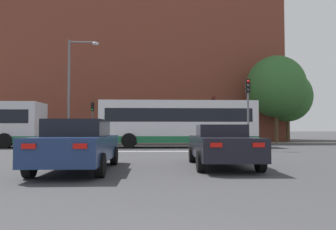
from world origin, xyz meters
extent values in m
cube|color=silver|center=(0.00, 16.11, 0.00)|extent=(8.65, 0.30, 0.01)
cube|color=#A09B91|center=(0.00, 27.88, 0.01)|extent=(69.61, 2.50, 0.01)
cube|color=brown|center=(-3.64, 35.76, 9.02)|extent=(34.26, 10.40, 18.03)
cube|color=navy|center=(-2.25, 7.71, 0.68)|extent=(1.89, 4.86, 0.72)
cube|color=black|center=(-2.25, 7.66, 1.28)|extent=(1.61, 2.19, 0.49)
cylinder|color=black|center=(-3.15, 9.21, 0.32)|extent=(0.22, 0.64, 0.64)
cylinder|color=black|center=(-1.36, 9.22, 0.32)|extent=(0.22, 0.64, 0.64)
cylinder|color=black|center=(-3.13, 6.20, 0.32)|extent=(0.22, 0.64, 0.64)
cylinder|color=black|center=(-1.35, 6.21, 0.32)|extent=(0.22, 0.64, 0.64)
cube|color=red|center=(-2.81, 5.26, 0.86)|extent=(0.32, 0.05, 0.12)
cube|color=red|center=(-1.66, 5.27, 0.86)|extent=(0.32, 0.05, 0.12)
cube|color=black|center=(2.29, 8.57, 0.66)|extent=(1.93, 4.66, 0.68)
cube|color=black|center=(2.29, 8.68, 1.20)|extent=(1.59, 1.43, 0.40)
cylinder|color=black|center=(1.46, 10.02, 0.32)|extent=(0.24, 0.65, 0.64)
cylinder|color=black|center=(3.19, 9.97, 0.32)|extent=(0.24, 0.65, 0.64)
cylinder|color=black|center=(1.38, 7.17, 0.32)|extent=(0.24, 0.65, 0.64)
cylinder|color=black|center=(3.11, 7.12, 0.32)|extent=(0.24, 0.65, 0.64)
cube|color=red|center=(1.66, 6.26, 0.83)|extent=(0.32, 0.06, 0.12)
cube|color=red|center=(2.78, 6.23, 0.83)|extent=(0.32, 0.06, 0.12)
cube|color=silver|center=(1.69, 20.54, 1.77)|extent=(10.68, 2.48, 2.85)
cube|color=#1E7042|center=(1.69, 20.54, 0.57)|extent=(10.70, 2.50, 0.44)
cube|color=black|center=(1.69, 20.54, 2.20)|extent=(9.83, 2.51, 0.90)
cylinder|color=black|center=(-1.62, 19.35, 0.50)|extent=(1.00, 0.28, 1.00)
cylinder|color=black|center=(-1.62, 21.72, 0.50)|extent=(1.00, 0.28, 1.00)
cylinder|color=black|center=(5.00, 19.35, 0.50)|extent=(1.00, 0.28, 1.00)
cylinder|color=black|center=(5.00, 21.72, 0.50)|extent=(1.00, 0.28, 1.00)
cylinder|color=black|center=(-9.68, 19.45, 0.50)|extent=(1.00, 0.28, 1.00)
cylinder|color=black|center=(-9.68, 21.92, 0.50)|extent=(1.00, 0.28, 1.00)
cylinder|color=slate|center=(-5.49, 27.22, 1.43)|extent=(0.12, 0.12, 2.86)
cube|color=black|center=(-5.49, 27.22, 3.26)|extent=(0.26, 0.20, 0.80)
sphere|color=black|center=(-5.49, 27.09, 3.52)|extent=(0.17, 0.17, 0.17)
sphere|color=black|center=(-5.49, 27.09, 3.26)|extent=(0.17, 0.17, 0.17)
sphere|color=#1ED14C|center=(-5.49, 27.09, 3.00)|extent=(0.17, 0.17, 0.17)
cylinder|color=slate|center=(5.40, 27.04, 1.70)|extent=(0.12, 0.12, 3.41)
cube|color=black|center=(5.40, 27.04, 3.81)|extent=(0.26, 0.20, 0.80)
sphere|color=red|center=(5.40, 26.91, 4.06)|extent=(0.17, 0.17, 0.17)
sphere|color=black|center=(5.40, 26.91, 3.81)|extent=(0.17, 0.17, 0.17)
sphere|color=black|center=(5.40, 26.91, 3.55)|extent=(0.17, 0.17, 0.17)
cylinder|color=slate|center=(5.57, 16.75, 1.71)|extent=(0.12, 0.12, 3.41)
cube|color=black|center=(5.57, 16.75, 3.81)|extent=(0.26, 0.20, 0.80)
sphere|color=red|center=(5.57, 16.62, 4.07)|extent=(0.17, 0.17, 0.17)
sphere|color=black|center=(5.57, 16.62, 3.81)|extent=(0.17, 0.17, 0.17)
sphere|color=black|center=(5.57, 16.62, 3.56)|extent=(0.17, 0.17, 0.17)
cylinder|color=slate|center=(-6.02, 21.04, 3.81)|extent=(0.16, 0.16, 7.63)
cylinder|color=slate|center=(-5.10, 21.04, 7.48)|extent=(1.85, 0.10, 0.10)
ellipsoid|color=#B2B2B7|center=(-4.17, 21.04, 7.38)|extent=(0.50, 0.36, 0.22)
cylinder|color=brown|center=(6.38, 28.79, 0.38)|extent=(0.13, 0.13, 0.76)
cylinder|color=brown|center=(6.41, 28.62, 0.38)|extent=(0.13, 0.13, 0.76)
cube|color=#B21E23|center=(6.39, 28.71, 1.06)|extent=(0.29, 0.43, 0.60)
sphere|color=tan|center=(6.39, 28.71, 1.48)|extent=(0.23, 0.23, 0.23)
cylinder|color=#4C3823|center=(11.40, 27.66, 1.46)|extent=(0.36, 0.36, 2.93)
ellipsoid|color=#33662D|center=(11.40, 27.66, 5.25)|extent=(5.46, 5.46, 5.74)
cylinder|color=#4C3823|center=(13.21, 29.42, 1.24)|extent=(0.36, 0.36, 2.49)
ellipsoid|color=#33662D|center=(13.21, 29.42, 4.51)|extent=(4.75, 4.75, 4.99)
camera|label=1|loc=(0.03, -2.29, 1.24)|focal=35.00mm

